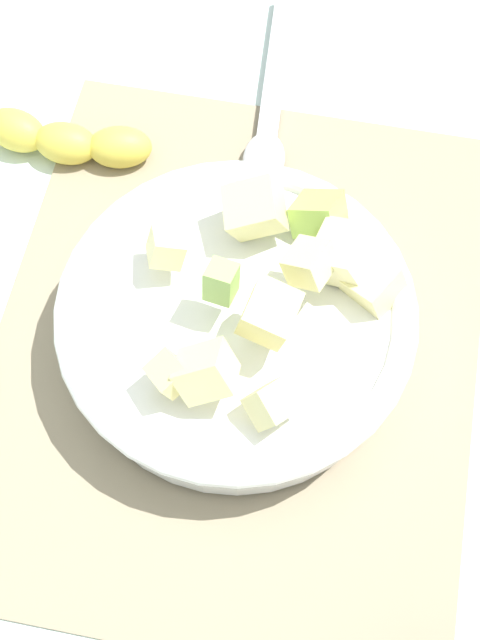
# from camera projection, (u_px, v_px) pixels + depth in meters

# --- Properties ---
(ground_plane) EXTENTS (2.40, 2.40, 0.00)m
(ground_plane) POSITION_uv_depth(u_px,v_px,m) (236.00, 344.00, 0.72)
(ground_plane) COLOR silver
(placemat) EXTENTS (0.47, 0.37, 0.01)m
(placemat) POSITION_uv_depth(u_px,v_px,m) (236.00, 342.00, 0.72)
(placemat) COLOR gray
(placemat) RESTS_ON ground_plane
(salad_bowl) EXTENTS (0.27, 0.27, 0.11)m
(salad_bowl) POSITION_uv_depth(u_px,v_px,m) (243.00, 322.00, 0.69)
(salad_bowl) COLOR white
(salad_bowl) RESTS_ON placemat
(serving_spoon) EXTENTS (0.22, 0.04, 0.01)m
(serving_spoon) POSITION_uv_depth(u_px,v_px,m) (269.00, 118.00, 0.81)
(serving_spoon) COLOR #B7B7BC
(serving_spoon) RESTS_ON placemat
(banana_whole) EXTENTS (0.05, 0.15, 0.04)m
(banana_whole) POSITION_uv_depth(u_px,v_px,m) (67.00, 140.00, 0.79)
(banana_whole) COLOR yellow
(banana_whole) RESTS_ON ground_plane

